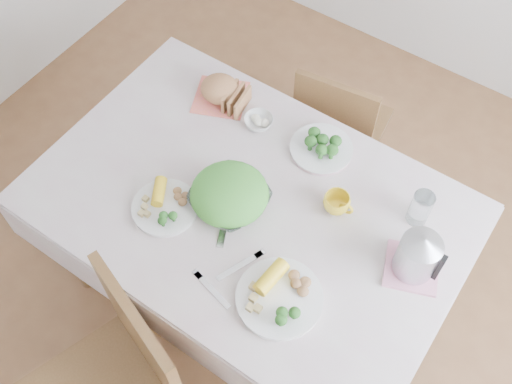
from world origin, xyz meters
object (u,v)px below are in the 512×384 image
Objects in this scene: chair_far at (343,116)px; dinner_plate_right at (279,298)px; salad_bowl at (230,199)px; dining_table at (249,253)px; yellow_mug at (337,203)px; dinner_plate_left at (165,207)px; electric_kettle at (419,252)px.

chair_far is 1.11m from dinner_plate_right.
dining_table is at bearing 40.36° from salad_bowl.
chair_far is 8.79× the size of yellow_mug.
chair_far is at bearing 77.93° from dinner_plate_left.
yellow_mug is (0.32, 0.19, 0.01)m from salad_bowl.
dining_table is 5.98× the size of dinner_plate_left.
electric_kettle reaches higher than dinner_plate_right.
dinner_plate_right is at bearing 99.08° from chair_far.
dinner_plate_left is at bearing -139.88° from salad_bowl.
dining_table is 4.98× the size of dinner_plate_right.
chair_far is at bearing 106.87° from dinner_plate_right.
dinner_plate_left is 2.49× the size of yellow_mug.
electric_kettle is (0.32, -0.06, 0.08)m from yellow_mug.
dining_table is 1.69× the size of chair_far.
yellow_mug is at bearing 106.76° from chair_far.
dinner_plate_right is (0.31, -1.02, 0.31)m from chair_far.
yellow_mug reaches higher than dining_table.
dinner_plate_left is (-0.17, -0.15, -0.02)m from salad_bowl.
salad_bowl reaches higher than dinner_plate_right.
chair_far is at bearing 87.75° from salad_bowl.
electric_kettle reaches higher than dining_table.
dinner_plate_right reaches higher than dinner_plate_left.
salad_bowl is at bearing -139.64° from dining_table.
electric_kettle is (0.61, -0.68, 0.42)m from chair_far.
electric_kettle reaches higher than salad_bowl.
dinner_plate_right is at bearing -39.98° from dining_table.
salad_bowl is at bearing -148.62° from yellow_mug.
chair_far is 0.76m from yellow_mug.
dinner_plate_left is at bearing 70.14° from chair_far.
electric_kettle is (0.59, 0.09, 0.51)m from dining_table.
chair_far reaches higher than dinner_plate_right.
dinner_plate_left reaches higher than dining_table.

